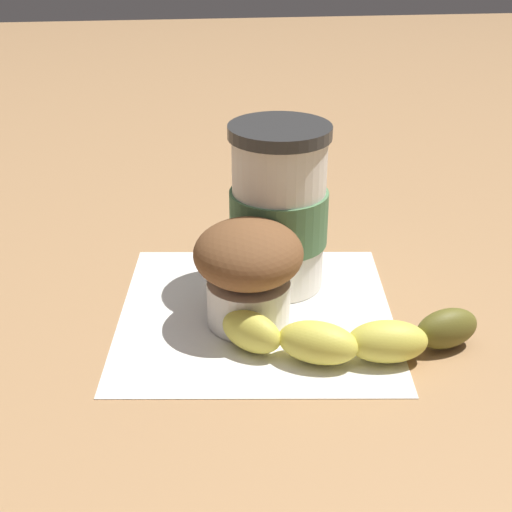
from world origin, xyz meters
TOP-DOWN VIEW (x-y plane):
  - ground_plane at (0.00, 0.00)m, footprint 3.00×3.00m
  - paper_napkin at (0.00, 0.00)m, footprint 0.24×0.24m
  - coffee_cup at (-0.05, 0.02)m, footprint 0.08×0.08m
  - muffin at (0.01, -0.01)m, footprint 0.08×0.08m
  - banana at (0.07, 0.06)m, footprint 0.07×0.20m

SIDE VIEW (x-z plane):
  - ground_plane at x=0.00m, z-range 0.00..0.00m
  - paper_napkin at x=0.00m, z-range 0.00..0.00m
  - banana at x=0.07m, z-range 0.00..0.03m
  - muffin at x=0.01m, z-range 0.01..0.09m
  - coffee_cup at x=-0.05m, z-range 0.00..0.14m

